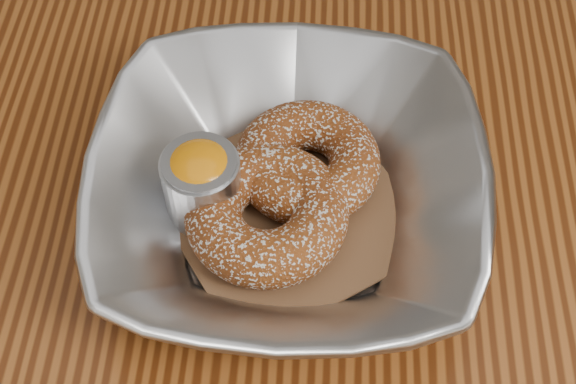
{
  "coord_description": "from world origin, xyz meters",
  "views": [
    {
      "loc": [
        -0.09,
        -0.22,
        1.19
      ],
      "look_at": [
        -0.11,
        0.06,
        0.78
      ],
      "focal_mm": 50.0,
      "sensor_mm": 36.0,
      "label": 1
    }
  ],
  "objects_px": {
    "donut_back": "(307,162)",
    "ramekin": "(202,182)",
    "donut_front": "(267,214)",
    "table": "(436,379)",
    "serving_bowl": "(288,192)"
  },
  "relations": [
    {
      "from": "donut_back",
      "to": "ramekin",
      "type": "distance_m",
      "value": 0.07
    },
    {
      "from": "donut_front",
      "to": "donut_back",
      "type": "bearing_deg",
      "value": 61.22
    },
    {
      "from": "table",
      "to": "donut_front",
      "type": "distance_m",
      "value": 0.18
    },
    {
      "from": "donut_back",
      "to": "ramekin",
      "type": "bearing_deg",
      "value": -157.09
    },
    {
      "from": "serving_bowl",
      "to": "donut_front",
      "type": "xyz_separation_m",
      "value": [
        -0.01,
        -0.02,
        -0.0
      ]
    },
    {
      "from": "donut_front",
      "to": "serving_bowl",
      "type": "bearing_deg",
      "value": 51.57
    },
    {
      "from": "table",
      "to": "donut_front",
      "type": "bearing_deg",
      "value": 157.85
    },
    {
      "from": "donut_front",
      "to": "ramekin",
      "type": "distance_m",
      "value": 0.04
    },
    {
      "from": "serving_bowl",
      "to": "ramekin",
      "type": "relative_size",
      "value": 4.4
    },
    {
      "from": "table",
      "to": "serving_bowl",
      "type": "height_order",
      "value": "serving_bowl"
    },
    {
      "from": "serving_bowl",
      "to": "ramekin",
      "type": "xyz_separation_m",
      "value": [
        -0.05,
        -0.0,
        0.01
      ]
    },
    {
      "from": "donut_back",
      "to": "donut_front",
      "type": "distance_m",
      "value": 0.05
    },
    {
      "from": "table",
      "to": "donut_back",
      "type": "xyz_separation_m",
      "value": [
        -0.1,
        0.09,
        0.13
      ]
    },
    {
      "from": "serving_bowl",
      "to": "ramekin",
      "type": "distance_m",
      "value": 0.05
    },
    {
      "from": "donut_front",
      "to": "table",
      "type": "bearing_deg",
      "value": -22.15
    }
  ]
}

